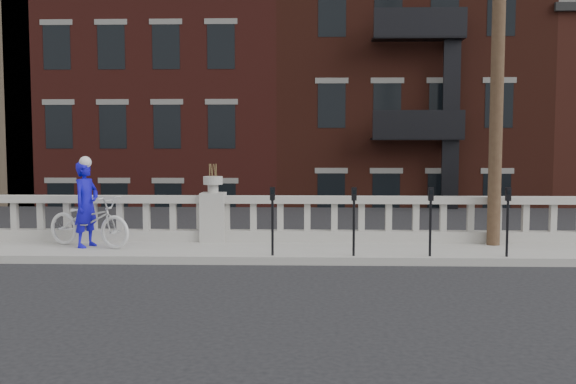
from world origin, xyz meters
The scene contains 12 objects.
ground centered at (0.00, 0.00, 0.00)m, with size 120.00×120.00×0.00m, color black.
sidewalk centered at (0.00, 3.00, 0.07)m, with size 32.00×2.20×0.15m, color #9B988F.
balustrade centered at (0.00, 3.95, 0.64)m, with size 28.00×0.34×1.03m.
planter_pedestal centered at (0.00, 3.95, 0.83)m, with size 0.55×0.55×1.76m.
lower_level centered at (0.56, 23.04, 2.63)m, with size 80.00×44.00×20.80m.
utility_pole centered at (6.20, 3.60, 5.24)m, with size 1.60×0.28×10.00m.
parking_meter_b centered at (1.44, 2.15, 1.00)m, with size 0.10×0.09×1.36m.
parking_meter_c centered at (3.05, 2.15, 1.00)m, with size 0.10×0.09×1.36m.
parking_meter_d centered at (4.55, 2.15, 1.00)m, with size 0.10×0.09×1.36m.
parking_meter_e centered at (6.05, 2.15, 1.00)m, with size 0.10×0.09×1.36m.
bicycle centered at (-2.55, 3.08, 0.70)m, with size 0.73×2.10×1.10m, color silver.
cyclist centered at (-2.59, 3.07, 1.07)m, with size 0.67×0.44×1.83m, color #130CBD.
Camera 1 is at (2.13, -10.42, 2.40)m, focal length 40.00 mm.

